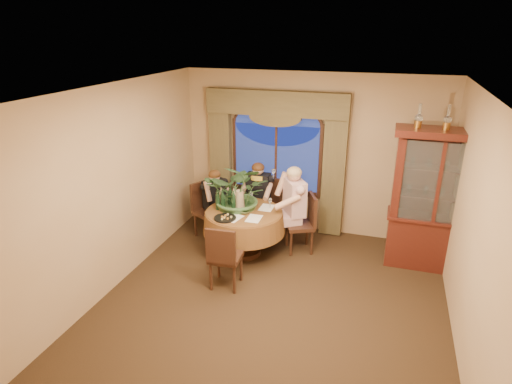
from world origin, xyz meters
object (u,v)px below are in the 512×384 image
(oil_lamp_right, at_px, (478,119))
(chair_front_left, at_px, (226,255))
(stoneware_vase, at_px, (240,199))
(wine_bottle_0, at_px, (221,197))
(wine_bottle_4, at_px, (223,200))
(chair_back, at_px, (209,211))
(oil_lamp_center, at_px, (448,117))
(olive_bowl, at_px, (245,212))
(wine_bottle_5, at_px, (230,196))
(chair_right, at_px, (300,224))
(person_scarf, at_px, (258,197))
(wine_bottle_1, at_px, (234,201))
(person_back, at_px, (215,203))
(dining_table, at_px, (244,233))
(oil_lamp_left, at_px, (419,116))
(china_cabinet, at_px, (434,201))
(person_pink, at_px, (294,208))
(centerpiece_plant, at_px, (239,169))
(wine_bottle_3, at_px, (234,199))
(wine_bottle_2, at_px, (218,200))
(chair_back_right, at_px, (266,207))

(oil_lamp_right, height_order, chair_front_left, oil_lamp_right)
(stoneware_vase, bearing_deg, wine_bottle_0, -174.76)
(wine_bottle_4, bearing_deg, chair_back, 136.07)
(oil_lamp_center, distance_m, olive_bowl, 3.21)
(stoneware_vase, relative_size, olive_bowl, 1.93)
(olive_bowl, xyz_separation_m, wine_bottle_0, (-0.44, 0.14, 0.14))
(chair_back, height_order, wine_bottle_5, wine_bottle_5)
(chair_right, distance_m, person_scarf, 1.01)
(oil_lamp_center, relative_size, wine_bottle_1, 1.03)
(person_back, bearing_deg, wine_bottle_0, 70.48)
(oil_lamp_center, xyz_separation_m, wine_bottle_4, (-3.14, -0.53, -1.40))
(person_back, bearing_deg, olive_bowl, 87.88)
(dining_table, bearing_deg, wine_bottle_0, 170.70)
(oil_lamp_left, height_order, chair_front_left, oil_lamp_left)
(oil_lamp_center, bearing_deg, stoneware_vase, -172.02)
(oil_lamp_left, xyz_separation_m, wine_bottle_4, (-2.77, -0.53, -1.40))
(dining_table, bearing_deg, wine_bottle_4, -174.85)
(china_cabinet, relative_size, oil_lamp_center, 6.31)
(wine_bottle_0, relative_size, wine_bottle_5, 1.00)
(oil_lamp_center, xyz_separation_m, wine_bottle_0, (-3.20, -0.43, -1.40))
(chair_front_left, bearing_deg, person_pink, 61.83)
(person_pink, distance_m, stoneware_vase, 0.91)
(dining_table, height_order, oil_lamp_right, oil_lamp_right)
(stoneware_vase, xyz_separation_m, centerpiece_plant, (-0.02, 0.06, 0.50))
(person_pink, xyz_separation_m, wine_bottle_3, (-0.90, -0.39, 0.21))
(chair_right, bearing_deg, oil_lamp_right, -111.14)
(person_pink, xyz_separation_m, centerpiece_plant, (-0.83, -0.31, 0.69))
(wine_bottle_2, bearing_deg, chair_back, 129.32)
(chair_back, distance_m, wine_bottle_3, 0.81)
(chair_front_left, bearing_deg, wine_bottle_3, 100.37)
(oil_lamp_center, distance_m, wine_bottle_2, 3.55)
(china_cabinet, height_order, centerpiece_plant, china_cabinet)
(chair_right, xyz_separation_m, olive_bowl, (-0.79, -0.44, 0.29))
(dining_table, bearing_deg, oil_lamp_center, 10.14)
(chair_right, height_order, chair_front_left, same)
(wine_bottle_2, xyz_separation_m, wine_bottle_4, (0.08, 0.02, 0.00))
(centerpiece_plant, xyz_separation_m, wine_bottle_2, (-0.30, -0.20, -0.48))
(person_pink, height_order, centerpiece_plant, centerpiece_plant)
(chair_back, xyz_separation_m, person_back, (0.08, 0.12, 0.12))
(chair_front_left, relative_size, olive_bowl, 6.09)
(dining_table, height_order, olive_bowl, olive_bowl)
(wine_bottle_2, bearing_deg, dining_table, 7.27)
(oil_lamp_left, height_order, oil_lamp_center, same)
(chair_right, bearing_deg, person_back, 60.38)
(chair_front_left, bearing_deg, dining_table, 90.00)
(oil_lamp_right, bearing_deg, chair_back_right, 173.02)
(china_cabinet, xyz_separation_m, chair_front_left, (-2.74, -1.45, -0.59))
(dining_table, relative_size, person_pink, 0.92)
(wine_bottle_2, bearing_deg, chair_front_left, -62.04)
(wine_bottle_4, distance_m, wine_bottle_5, 0.19)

